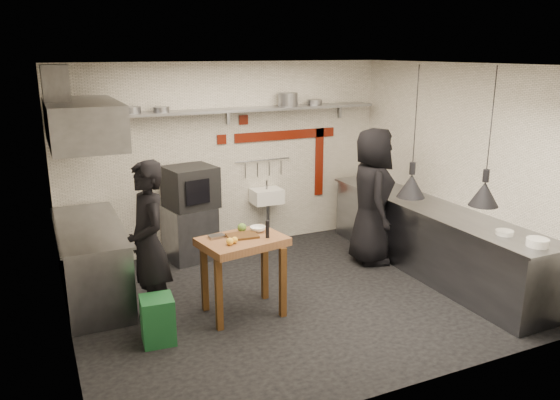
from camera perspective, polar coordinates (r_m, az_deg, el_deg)
name	(u,v)px	position (r m, az deg, el deg)	size (l,w,h in m)	color
floor	(288,298)	(6.82, 0.86, -10.25)	(5.00, 5.00, 0.00)	black
ceiling	(289,64)	(6.15, 0.96, 13.98)	(5.00, 5.00, 0.00)	beige
wall_back	(228,157)	(8.24, -5.44, 4.46)	(5.00, 0.04, 2.80)	white
wall_front	(399,245)	(4.62, 12.28, -4.57)	(5.00, 0.04, 2.80)	white
wall_left	(58,214)	(5.76, -22.15, -1.40)	(0.04, 4.20, 2.80)	white
wall_right	(456,169)	(7.74, 17.87, 3.07)	(0.04, 4.20, 2.80)	white
red_band_horiz	(286,135)	(8.53, 0.62, 6.81)	(1.70, 0.02, 0.14)	#601407
red_band_vert	(319,162)	(8.89, 4.11, 3.97)	(0.14, 0.02, 1.10)	#601407
red_tile_a	(243,120)	(8.22, -3.84, 8.35)	(0.14, 0.02, 0.14)	#601407
red_tile_b	(222,139)	(8.14, -6.11, 6.31)	(0.14, 0.02, 0.14)	#601407
back_shelf	(231,110)	(7.97, -5.14, 9.33)	(4.60, 0.34, 0.04)	slate
shelf_bracket_left	(92,123)	(7.71, -19.04, 7.61)	(0.04, 0.06, 0.24)	slate
shelf_bracket_mid	(228,116)	(8.12, -5.48, 8.73)	(0.04, 0.06, 0.24)	slate
shelf_bracket_right	(340,110)	(8.93, 6.24, 9.30)	(0.04, 0.06, 0.24)	slate
pan_far_left	(131,110)	(7.61, -15.31, 9.07)	(0.26, 0.26, 0.09)	slate
pan_mid_left	(161,109)	(7.68, -12.31, 9.24)	(0.22, 0.22, 0.07)	slate
stock_pot	(288,99)	(8.31, 0.83, 10.47)	(0.30, 0.30, 0.20)	slate
pan_right	(314,102)	(8.51, 3.62, 10.15)	(0.23, 0.23, 0.08)	slate
oven_stand	(190,233)	(8.02, -9.37, -3.37)	(0.65, 0.59, 0.80)	slate
combi_oven	(190,187)	(7.80, -9.34, 1.37)	(0.65, 0.61, 0.58)	black
oven_door	(196,191)	(7.53, -8.77, 0.89)	(0.52, 0.03, 0.46)	#601407
oven_glass	(198,192)	(7.49, -8.58, 0.82)	(0.35, 0.02, 0.34)	black
hand_sink	(267,196)	(8.41, -1.40, 0.42)	(0.46, 0.34, 0.22)	white
sink_tap	(267,185)	(8.37, -1.40, 1.61)	(0.03, 0.03, 0.14)	slate
sink_drain	(268,224)	(8.50, -1.27, -2.51)	(0.06, 0.06, 0.66)	slate
utensil_rail	(263,160)	(8.42, -1.80, 4.20)	(0.02, 0.02, 0.90)	slate
counter_right	(430,239)	(7.76, 15.38, -4.00)	(0.70, 3.80, 0.90)	slate
counter_right_top	(432,207)	(7.62, 15.63, -0.70)	(0.76, 3.90, 0.03)	slate
plate_stack	(538,242)	(6.44, 25.32, -4.04)	(0.23, 0.23, 0.09)	white
small_bowl_right	(504,233)	(6.69, 22.41, -3.17)	(0.20, 0.20, 0.05)	white
counter_left	(92,263)	(7.07, -19.03, -6.22)	(0.70, 1.90, 0.90)	slate
counter_left_top	(89,226)	(6.92, -19.37, -2.63)	(0.76, 2.00, 0.03)	slate
extractor_hood	(83,123)	(6.67, -19.88, 7.58)	(0.78, 1.60, 0.50)	slate
hood_duct	(56,88)	(6.61, -22.38, 10.78)	(0.28, 0.28, 0.50)	slate
green_bin	(158,320)	(5.92, -12.65, -12.14)	(0.33, 0.33, 0.50)	#185428
prep_table	(243,276)	(6.30, -3.88, -7.92)	(0.92, 0.64, 0.92)	brown
cutting_board	(242,236)	(6.17, -3.96, -3.75)	(0.34, 0.24, 0.03)	#513115
pepper_mill	(267,229)	(6.10, -1.32, -3.07)	(0.04, 0.04, 0.20)	black
lemon_a	(230,241)	(5.92, -5.27, -4.33)	(0.08, 0.08, 0.08)	yellow
lemon_b	(235,240)	(5.97, -4.76, -4.18)	(0.07, 0.07, 0.07)	yellow
veg_ball	(242,228)	(6.33, -4.00, -2.89)	(0.10, 0.10, 0.10)	#598630
steel_tray	(217,236)	(6.17, -6.64, -3.79)	(0.18, 0.12, 0.03)	slate
bowl	(258,229)	(6.34, -2.34, -3.04)	(0.18, 0.18, 0.06)	white
heat_lamp_near	(415,133)	(6.40, 13.90, 6.82)	(0.33, 0.33, 1.51)	black
heat_lamp_far	(490,138)	(6.30, 21.08, 6.07)	(0.33, 0.33, 1.51)	black
chef_left	(149,245)	(6.08, -13.58, -4.55)	(0.67, 0.44, 1.84)	black
chef_right	(372,196)	(7.78, 9.61, 0.38)	(0.94, 0.61, 1.93)	black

